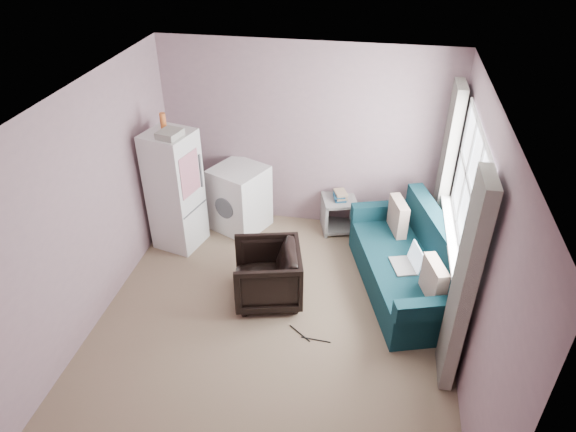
% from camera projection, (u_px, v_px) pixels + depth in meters
% --- Properties ---
extents(room, '(3.84, 4.24, 2.54)m').
position_uv_depth(room, '(274.00, 227.00, 4.95)').
color(room, '#7F6953').
rests_on(room, ground).
extents(armchair, '(0.84, 0.88, 0.75)m').
position_uv_depth(armchair, '(267.00, 272.00, 5.75)').
color(armchair, black).
rests_on(armchair, ground).
extents(fridge, '(0.66, 0.65, 1.79)m').
position_uv_depth(fridge, '(175.00, 190.00, 6.45)').
color(fridge, silver).
rests_on(fridge, ground).
extents(washing_machine, '(0.85, 0.85, 0.90)m').
position_uv_depth(washing_machine, '(240.00, 197.00, 6.94)').
color(washing_machine, silver).
rests_on(washing_machine, ground).
extents(side_table, '(0.54, 0.54, 0.60)m').
position_uv_depth(side_table, '(339.00, 212.00, 6.99)').
color(side_table, gray).
rests_on(side_table, ground).
extents(sofa, '(1.44, 2.15, 0.88)m').
position_uv_depth(sofa, '(412.00, 267.00, 5.92)').
color(sofa, '#0C2F38').
rests_on(sofa, ground).
extents(window_dressing, '(0.17, 2.62, 2.18)m').
position_uv_depth(window_dressing, '(453.00, 219.00, 5.34)').
color(window_dressing, white).
rests_on(window_dressing, ground).
extents(floor_cables, '(0.47, 0.21, 0.01)m').
position_uv_depth(floor_cables, '(308.00, 336.00, 5.43)').
color(floor_cables, black).
rests_on(floor_cables, ground).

